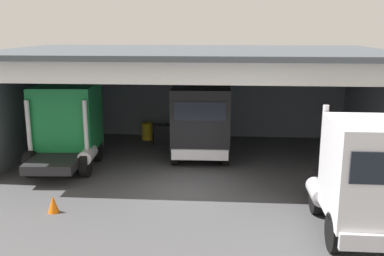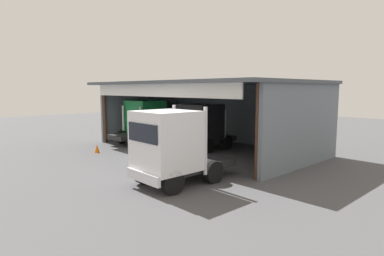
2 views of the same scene
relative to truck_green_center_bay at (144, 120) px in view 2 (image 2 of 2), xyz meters
The scene contains 8 objects.
ground_plane 6.12m from the truck_green_center_bay, 24.52° to the right, with size 80.00×80.00×0.00m, color #4C4C4F.
workshop_shed 6.06m from the truck_green_center_bay, 24.73° to the left, with size 16.26×9.42×4.93m.
truck_green_center_bay is the anchor object (origin of this frame).
truck_black_right_bay 5.76m from the truck_green_center_bay, 12.40° to the left, with size 2.72×4.27×3.34m.
truck_white_left_bay 12.19m from the truck_green_center_bay, 28.66° to the right, with size 2.62×5.16×3.63m.
oil_drum 5.58m from the truck_green_center_bay, 61.32° to the left, with size 0.58×0.58×0.90m, color gold.
tool_cart 5.51m from the truck_green_center_bay, 48.01° to the left, with size 0.90×0.60×1.00m, color black.
traffic_cone 5.18m from the truck_green_center_bay, 75.83° to the right, with size 0.36×0.36×0.56m, color orange.
Camera 2 is at (16.64, -12.61, 4.43)m, focal length 30.15 mm.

